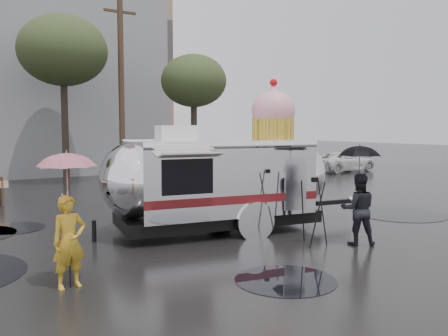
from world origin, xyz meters
TOP-DOWN VIEW (x-y plane):
  - ground at (0.00, 0.00)m, footprint 120.00×120.00m
  - puddles at (-1.15, 2.31)m, footprint 15.80×9.28m
  - utility_pole at (2.50, 14.00)m, footprint 1.60×0.28m
  - tree_mid at (0.00, 15.00)m, footprint 4.20×4.20m
  - tree_right at (6.00, 13.00)m, footprint 3.36×3.36m
  - parked_cars at (11.78, 12.00)m, footprint 13.20×1.90m
  - airstream_trailer at (0.73, 2.16)m, footprint 7.65×3.39m
  - person_left at (-3.91, -0.26)m, footprint 0.62×0.46m
  - umbrella_pink at (-3.91, -0.26)m, footprint 1.21×1.21m
  - person_right at (2.58, -0.92)m, footprint 0.91×0.85m
  - umbrella_black at (2.58, -0.92)m, footprint 1.20×1.20m
  - tripod at (1.70, -0.37)m, footprint 0.59×0.66m

SIDE VIEW (x-z plane):
  - ground at x=0.00m, z-range 0.00..0.00m
  - puddles at x=-1.15m, z-range 0.00..0.01m
  - parked_cars at x=11.78m, z-range -0.03..1.47m
  - person_left at x=-3.91m, z-range 0.00..1.61m
  - person_right at x=2.58m, z-range 0.00..1.68m
  - tripod at x=1.70m, z-range 0.17..1.77m
  - airstream_trailer at x=0.73m, z-range -0.62..3.54m
  - umbrella_black at x=2.58m, z-range 0.77..3.14m
  - umbrella_pink at x=-3.91m, z-range 0.77..3.15m
  - utility_pole at x=2.50m, z-range 0.12..9.12m
  - tree_right at x=6.00m, z-range 1.85..8.27m
  - tree_mid at x=0.00m, z-range 2.33..10.35m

